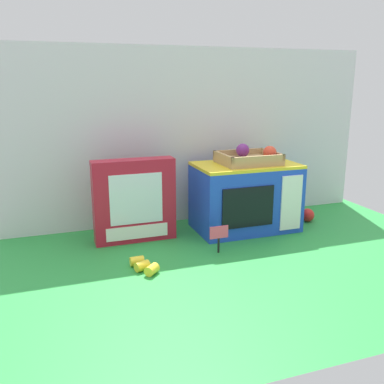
{
  "coord_description": "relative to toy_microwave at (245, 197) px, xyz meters",
  "views": [
    {
      "loc": [
        -0.61,
        -1.49,
        0.59
      ],
      "look_at": [
        -0.07,
        0.03,
        0.17
      ],
      "focal_mm": 39.64,
      "sensor_mm": 36.0,
      "label": 1
    }
  ],
  "objects": [
    {
      "name": "toy_microwave",
      "position": [
        0.0,
        0.0,
        0.0
      ],
      "size": [
        0.41,
        0.25,
        0.28
      ],
      "color": "blue",
      "rests_on": "ground"
    },
    {
      "name": "food_groups_crate",
      "position": [
        0.01,
        0.0,
        0.16
      ],
      "size": [
        0.23,
        0.19,
        0.08
      ],
      "color": "tan",
      "rests_on": "toy_microwave"
    },
    {
      "name": "ground_plane",
      "position": [
        -0.16,
        -0.02,
        -0.14
      ],
      "size": [
        1.7,
        1.7,
        0.0
      ],
      "primitive_type": "plane",
      "color": "green",
      "rests_on": "ground"
    },
    {
      "name": "cookie_set_box",
      "position": [
        -0.46,
        0.02,
        0.02
      ],
      "size": [
        0.31,
        0.08,
        0.32
      ],
      "color": "#B2192D",
      "rests_on": "ground"
    },
    {
      "name": "loose_toy_apple",
      "position": [
        0.3,
        -0.01,
        -0.11
      ],
      "size": [
        0.06,
        0.06,
        0.06
      ],
      "primitive_type": "sphere",
      "color": "red",
      "rests_on": "ground"
    },
    {
      "name": "price_sign",
      "position": [
        -0.2,
        -0.21,
        -0.07
      ],
      "size": [
        0.07,
        0.01,
        0.1
      ],
      "color": "black",
      "rests_on": "ground"
    },
    {
      "name": "loose_toy_banana",
      "position": [
        -0.49,
        -0.26,
        -0.12
      ],
      "size": [
        0.08,
        0.12,
        0.03
      ],
      "color": "yellow",
      "rests_on": "ground"
    },
    {
      "name": "display_back_panel",
      "position": [
        -0.16,
        0.21,
        0.23
      ],
      "size": [
        1.61,
        0.03,
        0.74
      ],
      "primitive_type": "cube",
      "color": "silver",
      "rests_on": "ground"
    }
  ]
}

